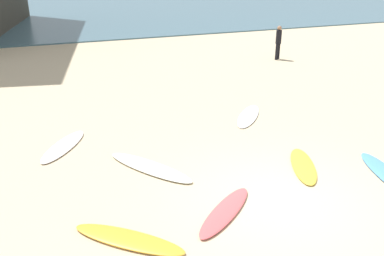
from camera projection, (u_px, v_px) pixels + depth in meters
name	position (u px, v px, depth m)	size (l,w,h in m)	color
ground_plane	(280.00, 200.00, 8.70)	(120.00, 120.00, 0.00)	#C6B28E
ocean_water	(77.00, 7.00, 42.63)	(120.00, 40.00, 0.08)	#426675
surfboard_0	(128.00, 239.00, 7.42)	(0.53, 2.23, 0.08)	gold
surfboard_1	(63.00, 146.00, 11.10)	(0.58, 2.15, 0.07)	white
surfboard_2	(248.00, 116.00, 13.24)	(0.57, 2.19, 0.06)	white
surfboard_3	(225.00, 211.00, 8.23)	(0.48, 2.04, 0.08)	#DB5557
surfboard_4	(303.00, 166.00, 10.06)	(0.55, 1.93, 0.08)	yellow
surfboard_5	(150.00, 167.00, 9.97)	(0.58, 2.55, 0.09)	silver
beachgoer_near	(278.00, 41.00, 20.39)	(0.39, 0.39, 1.68)	black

